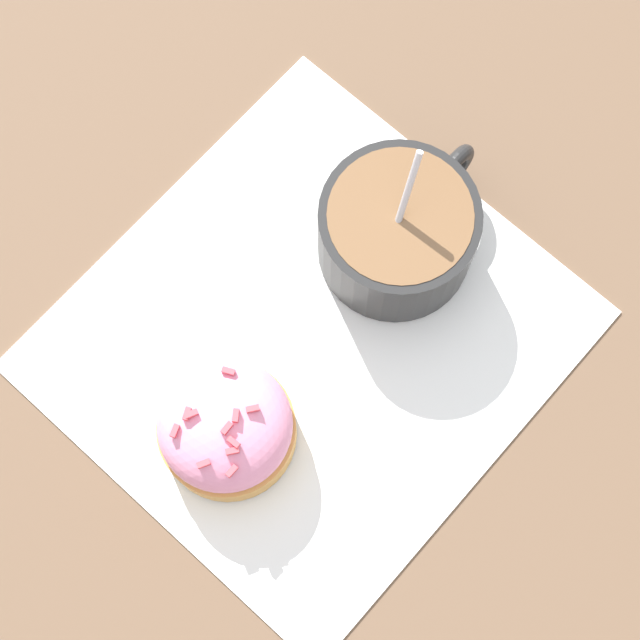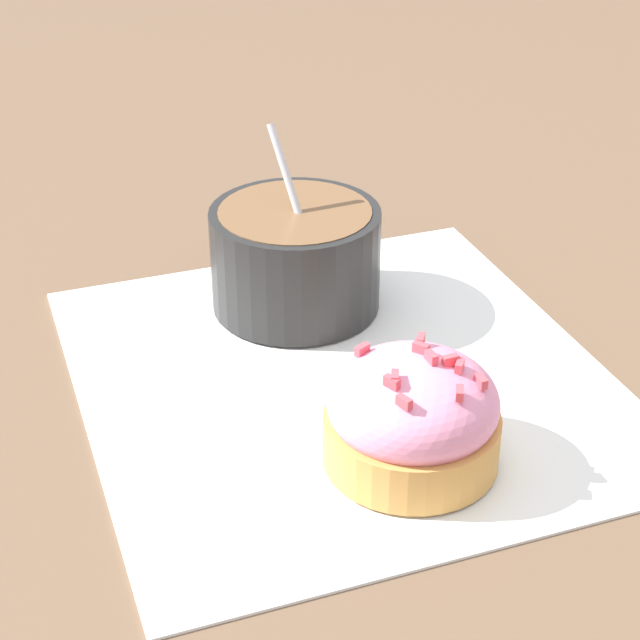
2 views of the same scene
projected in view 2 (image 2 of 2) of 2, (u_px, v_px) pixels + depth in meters
ground_plane at (343, 379)px, 0.53m from camera, size 3.00×3.00×0.00m
paper_napkin at (343, 377)px, 0.53m from camera, size 0.30×0.29×0.00m
coffee_cup at (295, 253)px, 0.58m from camera, size 0.12×0.09×0.10m
frosted_pastry at (412, 415)px, 0.46m from camera, size 0.08×0.08×0.06m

